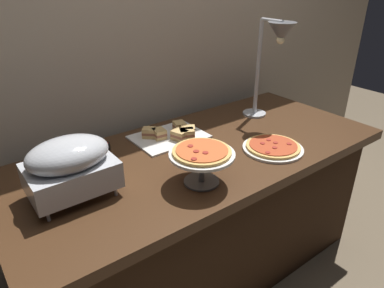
% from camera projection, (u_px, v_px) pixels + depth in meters
% --- Properties ---
extents(ground_plane, '(8.00, 8.00, 0.00)m').
position_uv_depth(ground_plane, '(200.00, 264.00, 2.07)').
color(ground_plane, brown).
extents(back_wall, '(4.40, 0.04, 2.40)m').
position_uv_depth(back_wall, '(145.00, 43.00, 1.90)').
color(back_wall, tan).
rests_on(back_wall, ground_plane).
extents(buffet_table, '(1.90, 0.84, 0.76)m').
position_uv_depth(buffet_table, '(200.00, 211.00, 1.90)').
color(buffet_table, '#422816').
rests_on(buffet_table, ground_plane).
extents(chafing_dish, '(0.32, 0.23, 0.25)m').
position_uv_depth(chafing_dish, '(70.00, 165.00, 1.32)').
color(chafing_dish, '#B7BABF').
rests_on(chafing_dish, buffet_table).
extents(heat_lamp, '(0.15, 0.29, 0.56)m').
position_uv_depth(heat_lamp, '(276.00, 44.00, 1.88)').
color(heat_lamp, '#B7BABF').
rests_on(heat_lamp, buffet_table).
extents(pizza_plate_front, '(0.30, 0.30, 0.03)m').
position_uv_depth(pizza_plate_front, '(273.00, 147.00, 1.73)').
color(pizza_plate_front, white).
rests_on(pizza_plate_front, buffet_table).
extents(pizza_plate_center, '(0.27, 0.27, 0.16)m').
position_uv_depth(pizza_plate_center, '(202.00, 156.00, 1.42)').
color(pizza_plate_center, '#595B60').
rests_on(pizza_plate_center, buffet_table).
extents(sandwich_platter, '(0.37, 0.28, 0.06)m').
position_uv_depth(sandwich_platter, '(172.00, 134.00, 1.85)').
color(sandwich_platter, white).
rests_on(sandwich_platter, buffet_table).
extents(sauce_cup_near, '(0.06, 0.06, 0.03)m').
position_uv_depth(sauce_cup_near, '(104.00, 146.00, 1.73)').
color(sauce_cup_near, black).
rests_on(sauce_cup_near, buffet_table).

